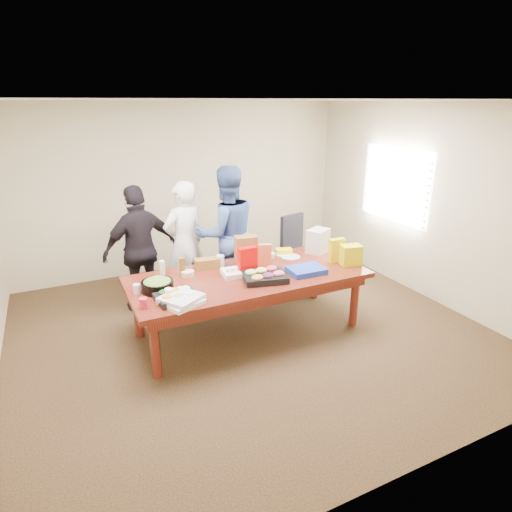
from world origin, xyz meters
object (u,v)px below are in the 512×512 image
sheet_cake (238,272)px  salad_bowl (158,286)px  person_center (185,243)px  conference_table (249,303)px  person_right (227,234)px  office_chair (298,254)px

sheet_cake → salad_bowl: (-0.96, -0.03, 0.02)m
person_center → sheet_cake: 1.15m
conference_table → person_right: (0.15, 1.04, 0.57)m
person_center → sheet_cake: person_center is taller
person_center → person_right: bearing=152.7°
office_chair → salad_bowl: bearing=-174.7°
office_chair → salad_bowl: (-2.31, -0.88, 0.28)m
person_center → salad_bowl: size_ratio=4.95×
person_center → person_right: person_right is taller
office_chair → person_center: size_ratio=0.61×
person_right → sheet_cake: bearing=77.4°
conference_table → person_right: 1.20m
salad_bowl → conference_table: bearing=-0.9°
person_center → conference_table: bearing=94.1°
conference_table → sheet_cake: size_ratio=7.74×
conference_table → sheet_cake: (-0.12, 0.05, 0.41)m
conference_table → sheet_cake: bearing=156.7°
person_right → sheet_cake: size_ratio=5.23×
conference_table → person_center: size_ratio=1.63×
person_right → conference_table: bearing=84.2°
office_chair → person_right: (-1.08, 0.14, 0.43)m
office_chair → sheet_cake: size_ratio=2.88×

